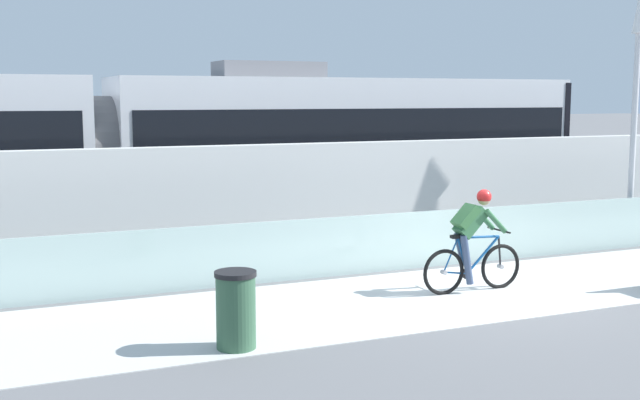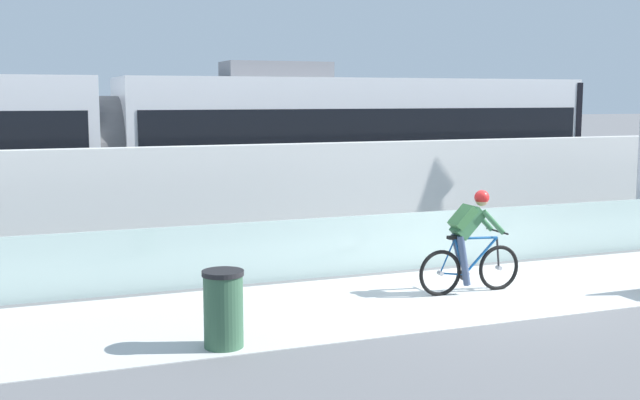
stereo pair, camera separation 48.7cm
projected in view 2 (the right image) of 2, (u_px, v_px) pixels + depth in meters
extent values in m
plane|color=slate|center=(479.00, 292.00, 12.35)|extent=(200.00, 200.00, 0.00)
cube|color=silver|center=(479.00, 292.00, 12.35)|extent=(32.00, 3.20, 0.01)
cube|color=#ADC6C1|center=(423.00, 240.00, 13.99)|extent=(32.00, 0.05, 1.01)
cube|color=silver|center=(379.00, 196.00, 15.58)|extent=(32.00, 0.36, 2.16)
cube|color=#595654|center=(332.00, 230.00, 18.02)|extent=(32.00, 0.08, 0.01)
cube|color=#595654|center=(310.00, 221.00, 19.34)|extent=(32.00, 0.08, 0.01)
cube|color=silver|center=(356.00, 145.00, 18.75)|extent=(11.00, 2.50, 3.10)
cube|color=black|center=(356.00, 130.00, 18.71)|extent=(10.56, 2.54, 1.04)
cube|color=orange|center=(356.00, 202.00, 18.93)|extent=(10.78, 2.53, 0.28)
cube|color=slate|center=(276.00, 70.00, 17.82)|extent=(2.40, 1.10, 0.36)
cube|color=#232326|center=(212.00, 217.00, 17.70)|extent=(1.40, 1.88, 0.20)
cylinder|color=black|center=(220.00, 224.00, 17.04)|extent=(0.60, 0.10, 0.60)
cylinder|color=black|center=(205.00, 215.00, 18.37)|extent=(0.60, 0.10, 0.60)
cube|color=#232326|center=(481.00, 202.00, 20.21)|extent=(1.40, 1.88, 0.20)
cylinder|color=black|center=(497.00, 208.00, 19.56)|extent=(0.60, 0.10, 0.60)
cylinder|color=black|center=(466.00, 201.00, 20.89)|extent=(0.60, 0.10, 0.60)
cube|color=black|center=(546.00, 140.00, 20.70)|extent=(0.16, 2.54, 2.94)
cylinder|color=#59595B|center=(107.00, 151.00, 16.70)|extent=(0.60, 2.30, 2.30)
torus|color=black|center=(499.00, 268.00, 12.43)|extent=(0.72, 0.06, 0.72)
cylinder|color=#99999E|center=(499.00, 268.00, 12.43)|extent=(0.07, 0.10, 0.07)
torus|color=black|center=(440.00, 273.00, 12.05)|extent=(0.72, 0.06, 0.72)
cylinder|color=#99999E|center=(440.00, 273.00, 12.05)|extent=(0.07, 0.10, 0.07)
cylinder|color=#144C8C|center=(481.00, 256.00, 12.28)|extent=(0.60, 0.04, 0.58)
cylinder|color=#144C8C|center=(460.00, 257.00, 12.14)|extent=(0.22, 0.04, 0.59)
cylinder|color=#144C8C|center=(476.00, 238.00, 12.21)|extent=(0.76, 0.04, 0.07)
cylinder|color=#144C8C|center=(452.00, 274.00, 12.13)|extent=(0.43, 0.03, 0.09)
cylinder|color=#144C8C|center=(448.00, 256.00, 12.06)|extent=(0.27, 0.02, 0.53)
cylinder|color=black|center=(498.00, 253.00, 12.39)|extent=(0.08, 0.03, 0.49)
cube|color=black|center=(455.00, 237.00, 12.07)|extent=(0.24, 0.10, 0.05)
cylinder|color=black|center=(497.00, 231.00, 12.33)|extent=(0.03, 0.58, 0.03)
cylinder|color=#262628|center=(464.00, 275.00, 12.21)|extent=(0.18, 0.02, 0.18)
cube|color=#33663F|center=(468.00, 223.00, 12.12)|extent=(0.50, 0.28, 0.51)
cube|color=#336638|center=(463.00, 217.00, 12.07)|extent=(0.38, 0.30, 0.38)
sphere|color=tan|center=(482.00, 200.00, 12.16)|extent=(0.20, 0.20, 0.20)
sphere|color=red|center=(482.00, 197.00, 12.15)|extent=(0.23, 0.23, 0.23)
cylinder|color=#33663F|center=(494.00, 222.00, 12.10)|extent=(0.41, 0.08, 0.41)
cylinder|color=#33663F|center=(482.00, 219.00, 12.39)|extent=(0.41, 0.08, 0.41)
cylinder|color=#384766|center=(464.00, 261.00, 12.07)|extent=(0.25, 0.11, 0.79)
cylinder|color=#384766|center=(458.00, 250.00, 12.22)|extent=(0.25, 0.11, 0.52)
cylinder|color=gray|center=(637.00, 241.00, 16.15)|extent=(0.24, 0.24, 0.20)
cylinder|color=#33593F|center=(223.00, 312.00, 9.56)|extent=(0.48, 0.48, 0.90)
cylinder|color=black|center=(223.00, 273.00, 9.49)|extent=(0.51, 0.51, 0.06)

